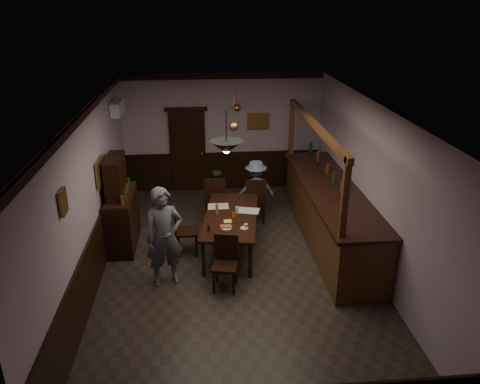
{
  "coord_description": "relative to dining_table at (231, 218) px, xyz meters",
  "views": [
    {
      "loc": [
        -0.61,
        -7.54,
        4.69
      ],
      "look_at": [
        0.16,
        0.92,
        1.15
      ],
      "focal_mm": 35.0,
      "sensor_mm": 36.0,
      "label": 1
    }
  ],
  "objects": [
    {
      "name": "bar_counter",
      "position": [
        2.03,
        0.15,
        -0.05
      ],
      "size": [
        1.05,
        4.53,
        2.54
      ],
      "color": "#432512",
      "rests_on": "ground"
    },
    {
      "name": "newspaper_left",
      "position": [
        -0.22,
        0.43,
        0.07
      ],
      "size": [
        0.42,
        0.3,
        0.01
      ],
      "primitive_type": "cube",
      "rotation": [
        0.0,
        0.0,
        -0.01
      ],
      "color": "silver",
      "rests_on": "dining_table"
    },
    {
      "name": "saucer",
      "position": [
        0.21,
        -0.59,
        0.07
      ],
      "size": [
        0.15,
        0.15,
        0.01
      ],
      "primitive_type": "cylinder",
      "color": "white",
      "rests_on": "dining_table"
    },
    {
      "name": "pendant_brass_mid",
      "position": [
        0.14,
        0.9,
        1.61
      ],
      "size": [
        0.2,
        0.2,
        0.81
      ],
      "color": "#BF8C3F",
      "rests_on": "ground"
    },
    {
      "name": "pendant_iron",
      "position": [
        -0.12,
        -0.79,
        1.7
      ],
      "size": [
        0.56,
        0.56,
        0.73
      ],
      "color": "black",
      "rests_on": "ground"
    },
    {
      "name": "newspaper_right",
      "position": [
        0.37,
        0.16,
        0.07
      ],
      "size": [
        0.48,
        0.4,
        0.01
      ],
      "primitive_type": "cube",
      "rotation": [
        0.0,
        0.0,
        -0.25
      ],
      "color": "silver",
      "rests_on": "dining_table"
    },
    {
      "name": "napkin",
      "position": [
        -0.08,
        -0.27,
        0.07
      ],
      "size": [
        0.17,
        0.17,
        0.0
      ],
      "primitive_type": "cube",
      "rotation": [
        0.0,
        0.0,
        -0.15
      ],
      "color": "#D5DE51",
      "rests_on": "dining_table"
    },
    {
      "name": "water_glass",
      "position": [
        0.13,
        0.06,
        0.14
      ],
      "size": [
        0.06,
        0.06,
        0.15
      ],
      "primitive_type": "cylinder",
      "color": "silver",
      "rests_on": "dining_table"
    },
    {
      "name": "ac_unit",
      "position": [
        -2.34,
        2.18,
        1.76
      ],
      "size": [
        0.2,
        0.85,
        0.3
      ],
      "color": "white",
      "rests_on": "ground"
    },
    {
      "name": "dining_table",
      "position": [
        0.0,
        0.0,
        0.0
      ],
      "size": [
        1.31,
        2.32,
        0.75
      ],
      "rotation": [
        0.0,
        0.0,
        -0.15
      ],
      "color": "black",
      "rests_on": "ground"
    },
    {
      "name": "door_back",
      "position": [
        -0.86,
        3.23,
        0.36
      ],
      "size": [
        0.9,
        0.06,
        2.1
      ],
      "primitive_type": "cube",
      "color": "black",
      "rests_on": "ground"
    },
    {
      "name": "chair_far_right",
      "position": [
        0.64,
        1.18,
        -0.11
      ],
      "size": [
        0.49,
        0.49,
        1.06
      ],
      "rotation": [
        0.0,
        0.0,
        3.07
      ],
      "color": "black",
      "rests_on": "ground"
    },
    {
      "name": "coffee_cup",
      "position": [
        0.24,
        -0.59,
        0.11
      ],
      "size": [
        0.09,
        0.09,
        0.07
      ],
      "primitive_type": "imported",
      "rotation": [
        0.0,
        0.0,
        -0.15
      ],
      "color": "white",
      "rests_on": "saucer"
    },
    {
      "name": "pastry_ring_b",
      "position": [
        -0.08,
        -0.55,
        0.1
      ],
      "size": [
        0.13,
        0.13,
        0.04
      ],
      "primitive_type": "torus",
      "color": "#C68C47",
      "rests_on": "pastry_plate"
    },
    {
      "name": "beer_glass",
      "position": [
        -0.26,
        0.11,
        0.16
      ],
      "size": [
        0.06,
        0.06,
        0.2
      ],
      "primitive_type": "cylinder",
      "color": "#BF721E",
      "rests_on": "dining_table"
    },
    {
      "name": "pastry_ring_a",
      "position": [
        -0.18,
        -0.54,
        0.1
      ],
      "size": [
        0.13,
        0.13,
        0.04
      ],
      "primitive_type": "torus",
      "color": "#C68C47",
      "rests_on": "pastry_plate"
    },
    {
      "name": "person_standing",
      "position": [
        -1.22,
        -1.08,
        0.21
      ],
      "size": [
        0.75,
        0.6,
        1.8
      ],
      "primitive_type": "imported",
      "rotation": [
        0.0,
        0.0,
        0.29
      ],
      "color": "#545660",
      "rests_on": "ground"
    },
    {
      "name": "pastry_plate",
      "position": [
        -0.13,
        -0.55,
        0.07
      ],
      "size": [
        0.22,
        0.22,
        0.01
      ],
      "primitive_type": "cylinder",
      "color": "white",
      "rests_on": "dining_table"
    },
    {
      "name": "chair_near",
      "position": [
        -0.19,
        -1.31,
        -0.16
      ],
      "size": [
        0.49,
        0.49,
        0.96
      ],
      "rotation": [
        0.0,
        0.0,
        -0.2
      ],
      "color": "black",
      "rests_on": "ground"
    },
    {
      "name": "room",
      "position": [
        0.04,
        -0.72,
        0.81
      ],
      "size": [
        5.01,
        8.01,
        3.01
      ],
      "color": "#2D2621",
      "rests_on": "ground"
    },
    {
      "name": "picture_back",
      "position": [
        0.94,
        3.24,
        1.11
      ],
      "size": [
        0.55,
        0.04,
        0.42
      ],
      "color": "olive",
      "rests_on": "ground"
    },
    {
      "name": "picture_left_small",
      "position": [
        -2.42,
        -2.32,
        1.46
      ],
      "size": [
        0.04,
        0.28,
        0.36
      ],
      "color": "olive",
      "rests_on": "ground"
    },
    {
      "name": "pepper_mill",
      "position": [
        -0.45,
        -0.66,
        0.13
      ],
      "size": [
        0.04,
        0.04,
        0.14
      ],
      "primitive_type": "cylinder",
      "color": "black",
      "rests_on": "dining_table"
    },
    {
      "name": "soda_can",
      "position": [
        0.05,
        -0.14,
        0.12
      ],
      "size": [
        0.07,
        0.07,
        0.12
      ],
      "primitive_type": "cylinder",
      "color": "orange",
      "rests_on": "dining_table"
    },
    {
      "name": "chair_side",
      "position": [
        -0.95,
        -0.07,
        -0.13
      ],
      "size": [
        0.44,
        0.44,
        1.02
      ],
      "rotation": [
        0.0,
        0.0,
        1.56
      ],
      "color": "black",
      "rests_on": "ground"
    },
    {
      "name": "chair_far_left",
      "position": [
        -0.25,
        1.31,
        -0.1
      ],
      "size": [
        0.5,
        0.5,
        1.06
      ],
      "rotation": [
        0.0,
        0.0,
        3.05
      ],
      "color": "black",
      "rests_on": "ground"
    },
    {
      "name": "picture_left_large",
      "position": [
        -2.42,
        0.08,
        1.01
      ],
      "size": [
        0.04,
        0.62,
        0.48
      ],
      "color": "olive",
      "rests_on": "ground"
    },
    {
      "name": "person_seated_right",
      "position": [
        0.67,
        1.47,
        -0.0
      ],
      "size": [
        0.93,
        0.61,
        1.36
      ],
      "primitive_type": "imported",
      "rotation": [
        0.0,
        0.0,
        3.26
      ],
      "color": "slate",
      "rests_on": "ground"
    },
    {
      "name": "sideboard",
      "position": [
        -2.17,
        0.41,
        0.07
      ],
      "size": [
        0.51,
        1.42,
        1.88
      ],
      "color": "black",
      "rests_on": "ground"
    },
    {
      "name": "pendant_brass_far",
      "position": [
        0.34,
        2.59,
        1.61
      ],
      "size": [
        0.2,
        0.2,
        0.81
      ],
      "color": "#BF8C3F",
      "rests_on": "ground"
    },
    {
      "name": "person_seated_left",
      "position": [
        -0.22,
        1.6,
        -0.12
      ],
      "size": [
        0.66,
        0.59,
        1.12
      ],
      "primitive_type": "imported",
      "rotation": [
        0.0,
        0.0,
        2.77
      ],
      "color": "#384127",
      "rests_on": "ground"
    }
  ]
}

